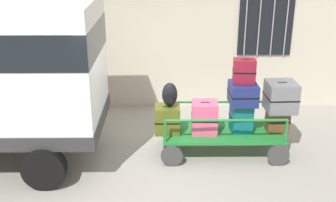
# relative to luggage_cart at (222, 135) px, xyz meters

# --- Properties ---
(ground_plane) EXTENTS (40.00, 40.00, 0.00)m
(ground_plane) POSITION_rel_luggage_cart_xyz_m (-1.11, -0.19, -0.35)
(ground_plane) COLOR gray
(luggage_cart) EXTENTS (2.25, 1.04, 0.43)m
(luggage_cart) POSITION_rel_luggage_cart_xyz_m (0.00, 0.00, 0.00)
(luggage_cart) COLOR #1E722D
(luggage_cart) RESTS_ON ground
(cart_railing) EXTENTS (2.14, 0.90, 0.43)m
(cart_railing) POSITION_rel_luggage_cart_xyz_m (0.00, 0.00, 0.43)
(cart_railing) COLOR #1E722D
(cart_railing) RESTS_ON luggage_cart
(suitcase_left_bottom) EXTENTS (0.46, 0.41, 0.51)m
(suitcase_left_bottom) POSITION_rel_luggage_cart_xyz_m (-1.01, -0.01, 0.33)
(suitcase_left_bottom) COLOR #4C5119
(suitcase_left_bottom) RESTS_ON luggage_cart
(suitcase_midleft_bottom) EXTENTS (0.48, 0.45, 0.59)m
(suitcase_midleft_bottom) POSITION_rel_luggage_cart_xyz_m (-0.34, -0.03, 0.37)
(suitcase_midleft_bottom) COLOR #CC4C72
(suitcase_midleft_bottom) RESTS_ON luggage_cart
(suitcase_center_bottom) EXTENTS (0.41, 0.42, 0.55)m
(suitcase_center_bottom) POSITION_rel_luggage_cart_xyz_m (0.34, 0.02, 0.35)
(suitcase_center_bottom) COLOR #0F5960
(suitcase_center_bottom) RESTS_ON luggage_cart
(suitcase_center_middle) EXTENTS (0.50, 0.55, 0.38)m
(suitcase_center_middle) POSITION_rel_luggage_cart_xyz_m (0.34, 0.00, 0.82)
(suitcase_center_middle) COLOR navy
(suitcase_center_middle) RESTS_ON suitcase_center_bottom
(suitcase_center_top) EXTENTS (0.41, 0.31, 0.43)m
(suitcase_center_top) POSITION_rel_luggage_cart_xyz_m (0.34, 0.03, 1.23)
(suitcase_center_top) COLOR maroon
(suitcase_center_top) RESTS_ON suitcase_center_middle
(suitcase_midright_bottom) EXTENTS (0.42, 0.29, 0.43)m
(suitcase_midright_bottom) POSITION_rel_luggage_cart_xyz_m (1.01, 0.02, 0.29)
(suitcase_midright_bottom) COLOR brown
(suitcase_midright_bottom) RESTS_ON luggage_cart
(suitcase_midright_middle) EXTENTS (0.55, 0.56, 0.53)m
(suitcase_midright_middle) POSITION_rel_luggage_cart_xyz_m (1.01, -0.03, 0.77)
(suitcase_midright_middle) COLOR slate
(suitcase_midright_middle) RESTS_ON suitcase_midright_bottom
(backpack) EXTENTS (0.27, 0.22, 0.44)m
(backpack) POSITION_rel_luggage_cart_xyz_m (-0.96, -0.01, 0.81)
(backpack) COLOR black
(backpack) RESTS_ON suitcase_left_bottom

